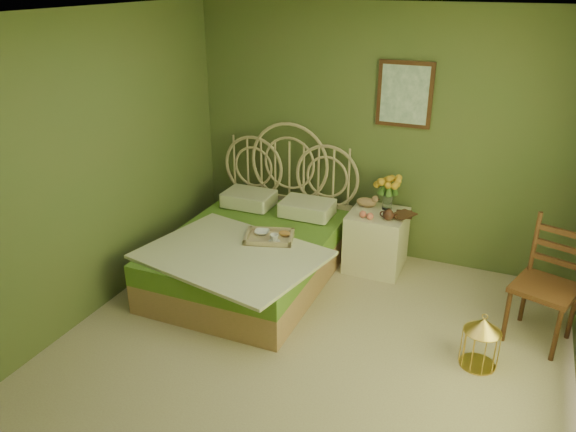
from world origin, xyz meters
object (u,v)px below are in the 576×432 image
at_px(bed, 253,251).
at_px(nightstand, 377,235).
at_px(birdcage, 481,343).
at_px(chair, 547,274).

height_order(bed, nightstand, bed).
bearing_deg(bed, birdcage, -13.85).
bearing_deg(chair, nightstand, 176.63).
distance_m(bed, nightstand, 1.29).
bearing_deg(birdcage, nightstand, 132.78).
distance_m(bed, birdcage, 2.31).
distance_m(nightstand, birdcage, 1.72).
xyz_separation_m(chair, birdcage, (-0.41, -0.63, -0.37)).
xyz_separation_m(nightstand, birdcage, (1.16, -1.25, -0.16)).
bearing_deg(chair, bed, -160.00).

